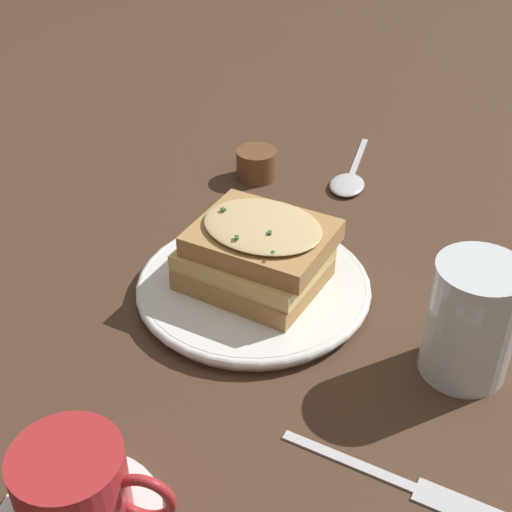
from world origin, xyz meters
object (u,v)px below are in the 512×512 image
at_px(dinner_plate, 256,285).
at_px(fork, 416,488).
at_px(sandwich, 259,252).
at_px(water_glass, 471,320).
at_px(teacup_with_saucer, 75,492).
at_px(condiment_pot, 256,164).
at_px(spoon, 348,182).

distance_m(dinner_plate, fork, 0.27).
xyz_separation_m(sandwich, water_glass, (-0.04, 0.21, 0.01)).
xyz_separation_m(teacup_with_saucer, fork, (-0.19, 0.17, -0.03)).
distance_m(fork, condiment_pot, 0.50).
height_order(dinner_plate, teacup_with_saucer, teacup_with_saucer).
distance_m(sandwich, spoon, 0.26).
height_order(spoon, condiment_pot, condiment_pot).
bearing_deg(water_glass, sandwich, -78.81).
bearing_deg(water_glass, spoon, -126.31).
relative_size(teacup_with_saucer, water_glass, 1.13).
bearing_deg(spoon, sandwich, 78.92).
relative_size(dinner_plate, water_glass, 2.12).
height_order(teacup_with_saucer, condiment_pot, teacup_with_saucer).
relative_size(teacup_with_saucer, spoon, 0.76).
distance_m(sandwich, water_glass, 0.21).
distance_m(dinner_plate, water_glass, 0.22).
height_order(dinner_plate, sandwich, sandwich).
bearing_deg(fork, condiment_pot, -137.80).
distance_m(dinner_plate, sandwich, 0.04).
xyz_separation_m(dinner_plate, condiment_pot, (-0.18, -0.16, 0.01)).
distance_m(spoon, condiment_pot, 0.12).
bearing_deg(condiment_pot, dinner_plate, 42.28).
bearing_deg(dinner_plate, water_glass, 101.82).
bearing_deg(teacup_with_saucer, sandwich, 75.11).
relative_size(water_glass, fork, 0.64).
height_order(water_glass, condiment_pot, water_glass).
relative_size(fork, condiment_pot, 3.39).
xyz_separation_m(dinner_plate, spoon, (-0.25, -0.06, -0.01)).
distance_m(teacup_with_saucer, spoon, 0.55).
bearing_deg(condiment_pot, sandwich, 42.90).
xyz_separation_m(dinner_plate, fork, (0.10, 0.25, -0.01)).
relative_size(dinner_plate, sandwich, 1.54).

